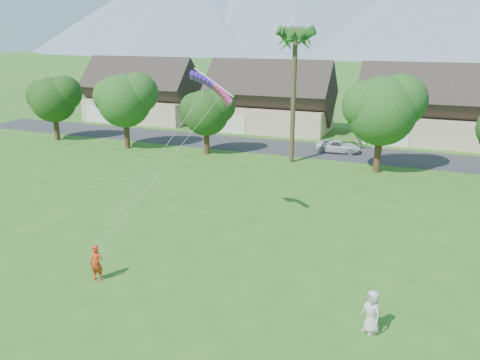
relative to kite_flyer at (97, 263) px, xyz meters
The scene contains 9 objects.
ground 5.84m from the kite_flyer, 31.47° to the right, with size 500.00×500.00×0.00m, color #2D6019.
street 31.39m from the kite_flyer, 80.99° to the left, with size 90.00×7.00×0.01m, color #2D2D30.
kite_flyer is the anchor object (origin of this frame).
watcher 13.26m from the kite_flyer, ahead, with size 0.94×0.61×1.92m, color #BCBCB7.
parked_car 31.65m from the kite_flyer, 78.34° to the left, with size 2.09×4.52×1.26m, color silver.
houses_row 40.43m from the kite_flyer, 82.30° to the left, with size 72.75×8.19×8.86m.
tree_row 25.50m from the kite_flyer, 81.39° to the left, with size 62.27×6.67×8.45m.
fan_palm 27.87m from the kite_flyer, 83.48° to the left, with size 3.00×3.00×13.80m.
parafoil_kite 11.57m from the kite_flyer, 68.97° to the left, with size 3.00×1.28×0.50m.
Camera 1 is at (9.44, -13.82, 11.85)m, focal length 35.00 mm.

